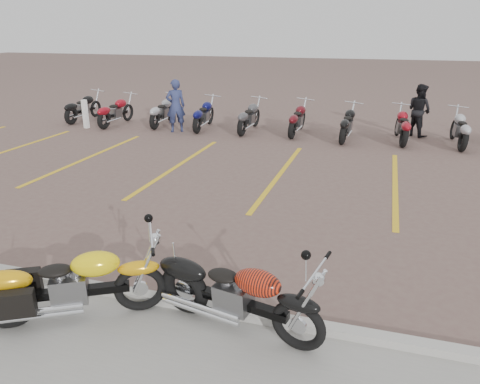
% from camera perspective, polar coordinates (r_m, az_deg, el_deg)
% --- Properties ---
extents(ground, '(100.00, 100.00, 0.00)m').
position_cam_1_polar(ground, '(7.88, -1.55, -6.17)').
color(ground, brown).
rests_on(ground, ground).
extents(curb, '(60.00, 0.18, 0.12)m').
position_cam_1_polar(curb, '(6.23, -7.61, -13.24)').
color(curb, '#ADAAA3').
rests_on(curb, ground).
extents(parking_stripes, '(38.00, 5.50, 0.01)m').
position_cam_1_polar(parking_stripes, '(11.48, 4.85, 2.15)').
color(parking_stripes, gold).
rests_on(parking_stripes, ground).
extents(yellow_cruiser, '(1.99, 1.22, 0.91)m').
position_cam_1_polar(yellow_cruiser, '(6.10, -20.12, -10.84)').
color(yellow_cruiser, black).
rests_on(yellow_cruiser, ground).
extents(flame_cruiser, '(2.16, 0.60, 0.90)m').
position_cam_1_polar(flame_cruiser, '(5.59, -0.66, -12.50)').
color(flame_cruiser, black).
rests_on(flame_cruiser, ground).
extents(person_a, '(0.77, 0.71, 1.78)m').
position_cam_1_polar(person_a, '(16.24, -7.85, 10.36)').
color(person_a, navy).
rests_on(person_a, ground).
extents(person_b, '(1.04, 1.03, 1.69)m').
position_cam_1_polar(person_b, '(16.51, 20.99, 9.27)').
color(person_b, black).
rests_on(person_b, ground).
extents(bollard, '(0.18, 0.18, 1.00)m').
position_cam_1_polar(bollard, '(17.66, -18.34, 9.02)').
color(bollard, white).
rests_on(bollard, ground).
extents(bg_bike_row, '(20.52, 2.02, 1.10)m').
position_cam_1_polar(bg_bike_row, '(15.53, 12.88, 8.38)').
color(bg_bike_row, black).
rests_on(bg_bike_row, ground).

